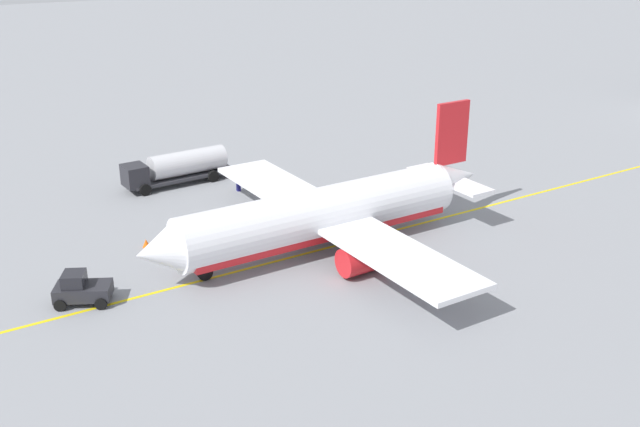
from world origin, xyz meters
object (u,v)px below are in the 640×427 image
refueling_worker (238,182)px  safety_cone_nose (146,243)px  airplane (325,215)px  pushback_tug (81,289)px  fuel_tanker (178,167)px

refueling_worker → safety_cone_nose: bearing=35.5°
refueling_worker → airplane: bearing=91.0°
safety_cone_nose → pushback_tug: bearing=45.8°
pushback_tug → safety_cone_nose: 9.33m
safety_cone_nose → airplane: bearing=148.7°
fuel_tanker → refueling_worker: bearing=132.1°
fuel_tanker → pushback_tug: bearing=54.6°
airplane → fuel_tanker: airplane is taller
fuel_tanker → safety_cone_nose: (7.38, 12.83, -1.40)m
fuel_tanker → pushback_tug: size_ratio=2.67×
refueling_worker → pushback_tug: bearing=39.6°
airplane → fuel_tanker: bearing=-77.5°
airplane → refueling_worker: bearing=-89.0°
pushback_tug → safety_cone_nose: pushback_tug is taller
refueling_worker → safety_cone_nose: (11.53, 8.23, -0.49)m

